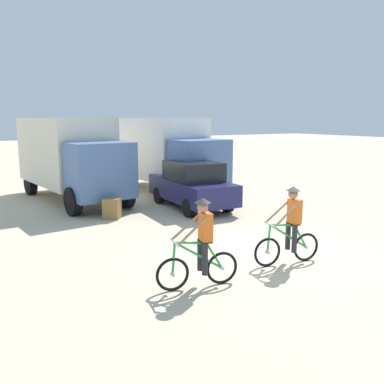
% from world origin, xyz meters
% --- Properties ---
extents(ground_plane, '(120.00, 120.00, 0.00)m').
position_xyz_m(ground_plane, '(0.00, 0.00, 0.00)').
color(ground_plane, beige).
extents(box_truck_cream_rv, '(3.12, 6.97, 3.35)m').
position_xyz_m(box_truck_cream_rv, '(-2.49, 9.48, 1.87)').
color(box_truck_cream_rv, beige).
rests_on(box_truck_cream_rv, ground).
extents(box_truck_white_box, '(2.98, 6.94, 3.35)m').
position_xyz_m(box_truck_white_box, '(1.62, 9.36, 1.87)').
color(box_truck_white_box, white).
rests_on(box_truck_white_box, ground).
extents(sedan_parked, '(1.97, 4.28, 1.76)m').
position_xyz_m(sedan_parked, '(1.00, 5.64, 0.88)').
color(sedan_parked, '#1E1E4C').
rests_on(sedan_parked, ground).
extents(cyclist_orange_shirt, '(1.71, 0.55, 1.82)m').
position_xyz_m(cyclist_orange_shirt, '(-2.60, -0.80, 0.85)').
color(cyclist_orange_shirt, black).
rests_on(cyclist_orange_shirt, ground).
extents(cyclist_cowboy_hat, '(1.72, 0.54, 1.82)m').
position_xyz_m(cyclist_cowboy_hat, '(-0.11, -0.69, 0.85)').
color(cyclist_cowboy_hat, black).
rests_on(cyclist_cowboy_hat, ground).
extents(supply_crate, '(0.74, 0.73, 0.70)m').
position_xyz_m(supply_crate, '(-2.17, 5.57, 0.35)').
color(supply_crate, olive).
rests_on(supply_crate, ground).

